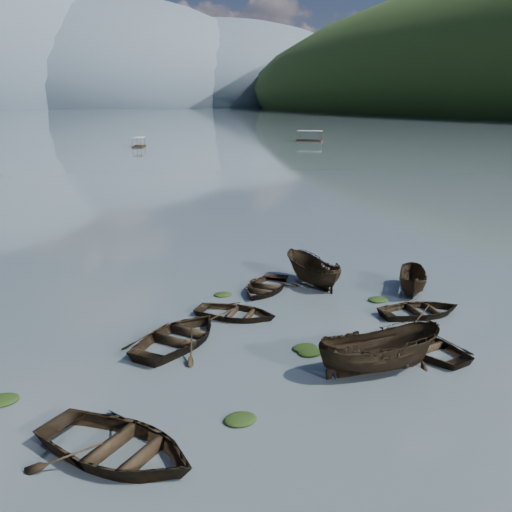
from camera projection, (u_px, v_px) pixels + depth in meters
name	position (u px, v px, depth m)	size (l,w,h in m)	color
ground_plane	(400.00, 399.00, 19.17)	(2400.00, 2400.00, 0.00)	#49555B
haze_mtn_c	(105.00, 107.00, 867.80)	(520.00, 520.00, 260.00)	#475666
haze_mtn_d	(216.00, 106.00, 937.83)	(520.00, 520.00, 220.00)	#475666
rowboat_0	(117.00, 457.00, 16.10)	(3.64, 5.09, 1.05)	black
rowboat_1	(180.00, 343.00, 23.58)	(3.49, 4.88, 1.01)	black
rowboat_2	(378.00, 371.00, 21.15)	(1.84, 4.88, 1.89)	black
rowboat_3	(423.00, 350.00, 22.97)	(2.88, 4.04, 0.84)	black
rowboat_4	(421.00, 315.00, 26.74)	(2.86, 4.00, 0.83)	black
rowboat_5	(412.00, 291.00, 29.97)	(1.42, 3.78, 1.46)	black
rowboat_6	(236.00, 317.00, 26.43)	(2.76, 3.87, 0.80)	black
rowboat_7	(265.00, 290.00, 30.13)	(2.92, 4.08, 0.85)	black
rowboat_8	(312.00, 284.00, 31.22)	(1.69, 4.49, 1.74)	black
weed_clump_0	(240.00, 421.00, 17.88)	(1.06, 0.87, 0.23)	black
weed_clump_1	(310.00, 354.00, 22.64)	(1.02, 0.82, 0.22)	black
weed_clump_2	(305.00, 349.00, 23.03)	(1.06, 0.85, 0.23)	black
weed_clump_3	(378.00, 301.00, 28.60)	(1.02, 0.86, 0.23)	black
weed_clump_5	(2.00, 402.00, 19.01)	(1.14, 0.92, 0.24)	black
weed_clump_6	(223.00, 295.00, 29.40)	(0.96, 0.80, 0.20)	black
weed_clump_7	(331.00, 276.00, 32.70)	(1.21, 0.97, 0.26)	black
pontoon_centre	(139.00, 147.00, 122.09)	(2.13, 5.10, 1.96)	black
pontoon_right	(310.00, 141.00, 139.32)	(2.63, 6.31, 2.42)	black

